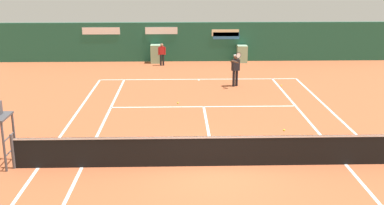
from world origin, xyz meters
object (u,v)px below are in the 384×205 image
tennis_ball_mid_court (281,85)px  tennis_ball_by_sideline (178,103)px  player_on_baseline (236,67)px  tennis_ball_near_service_line (284,130)px  ball_kid_centre_post (162,53)px

tennis_ball_mid_court → tennis_ball_by_sideline: (-5.26, -3.10, 0.00)m
player_on_baseline → tennis_ball_mid_court: player_on_baseline is taller
player_on_baseline → tennis_ball_by_sideline: bearing=18.8°
player_on_baseline → tennis_ball_mid_court: bearing=150.7°
tennis_ball_mid_court → player_on_baseline: bearing=179.1°
tennis_ball_by_sideline → tennis_ball_near_service_line: bearing=-44.0°
ball_kid_centre_post → player_on_baseline: bearing=122.4°
player_on_baseline → tennis_ball_mid_court: size_ratio=27.09×
ball_kid_centre_post → tennis_ball_by_sideline: (0.97, -8.63, -0.75)m
ball_kid_centre_post → tennis_ball_mid_court: bearing=135.6°
player_on_baseline → tennis_ball_mid_court: 2.53m
tennis_ball_by_sideline → tennis_ball_near_service_line: size_ratio=1.00×
tennis_ball_by_sideline → tennis_ball_near_service_line: 5.43m
tennis_ball_near_service_line → tennis_ball_by_sideline: bearing=136.0°
tennis_ball_mid_court → tennis_ball_by_sideline: bearing=-149.5°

